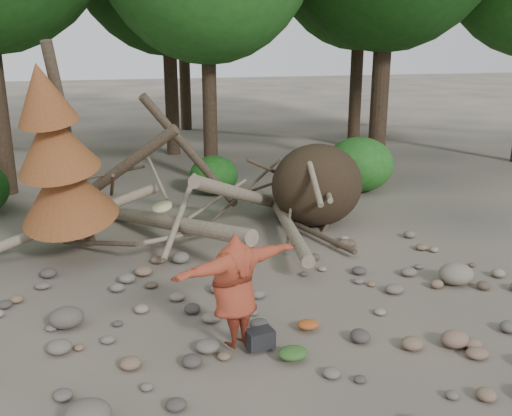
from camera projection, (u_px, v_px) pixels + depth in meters
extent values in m
plane|color=#514C44|center=(263.00, 318.00, 9.22)|extent=(120.00, 120.00, 0.00)
ellipsoid|color=#332619|center=(317.00, 185.00, 13.58)|extent=(2.20, 1.87, 1.98)
cylinder|color=gray|center=(170.00, 223.00, 12.22)|extent=(2.61, 5.11, 1.08)
cylinder|color=gray|center=(245.00, 195.00, 13.05)|extent=(3.18, 3.71, 1.90)
cylinder|color=brown|center=(108.00, 178.00, 12.50)|extent=(3.08, 1.91, 2.49)
cylinder|color=gray|center=(288.00, 224.00, 12.76)|extent=(1.13, 4.98, 0.43)
cylinder|color=brown|center=(192.00, 154.00, 13.06)|extent=(2.39, 1.03, 2.89)
cylinder|color=gray|center=(72.00, 220.00, 11.94)|extent=(3.71, 0.86, 1.20)
cylinder|color=#4C3F30|center=(99.00, 243.00, 11.72)|extent=(1.52, 1.70, 0.49)
cylinder|color=gray|center=(218.00, 199.00, 13.10)|extent=(1.57, 0.85, 0.69)
cylinder|color=#4C3F30|center=(278.00, 173.00, 13.87)|extent=(1.92, 1.25, 1.10)
cylinder|color=gray|center=(156.00, 175.00, 12.36)|extent=(0.37, 1.42, 0.85)
cylinder|color=#4C3F30|center=(317.00, 234.00, 12.70)|extent=(0.79, 2.54, 0.12)
cylinder|color=gray|center=(184.00, 235.00, 11.74)|extent=(1.78, 1.11, 0.29)
cylinder|color=#4C3F30|center=(70.00, 150.00, 11.35)|extent=(0.67, 1.13, 4.35)
cone|color=brown|center=(65.00, 189.00, 11.22)|extent=(2.06, 2.13, 1.86)
cone|color=brown|center=(54.00, 140.00, 10.72)|extent=(1.71, 1.78, 1.65)
cone|color=brown|center=(42.00, 93.00, 10.27)|extent=(1.23, 1.30, 1.41)
cylinder|color=#38281C|center=(209.00, 66.00, 16.96)|extent=(0.44, 0.44, 7.14)
cylinder|color=#38281C|center=(384.00, 27.00, 18.74)|extent=(0.60, 0.60, 9.45)
cylinder|color=#38281C|center=(169.00, 41.00, 21.25)|extent=(0.52, 0.52, 8.54)
cylinder|color=#38281C|center=(358.00, 46.00, 22.88)|extent=(0.50, 0.50, 8.12)
cylinder|color=#38281C|center=(184.00, 39.00, 27.42)|extent=(0.54, 0.54, 8.75)
cylinder|color=#38281C|center=(359.00, 48.00, 29.42)|extent=(0.46, 0.46, 7.84)
ellipsoid|color=#1F5B1A|center=(214.00, 175.00, 16.47)|extent=(1.40, 1.40, 1.12)
ellipsoid|color=#276C21|center=(359.00, 164.00, 16.75)|extent=(2.00, 2.00, 1.60)
imported|color=maroon|center=(235.00, 290.00, 8.03)|extent=(2.14, 1.30, 1.69)
cylinder|color=tan|center=(162.00, 207.00, 7.26)|extent=(0.31, 0.32, 0.13)
cube|color=black|center=(260.00, 342.00, 8.21)|extent=(0.43, 0.32, 0.26)
ellipsoid|color=#305A24|center=(293.00, 356.00, 7.94)|extent=(0.42, 0.35, 0.16)
ellipsoid|color=#A1471B|center=(308.00, 327.00, 8.78)|extent=(0.34, 0.28, 0.12)
ellipsoid|color=#615A51|center=(88.00, 415.00, 6.56)|extent=(0.55, 0.50, 0.33)
ellipsoid|color=#816350|center=(455.00, 339.00, 8.31)|extent=(0.41, 0.37, 0.25)
ellipsoid|color=gray|center=(456.00, 274.00, 10.45)|extent=(0.65, 0.58, 0.39)
ellipsoid|color=#575149|center=(66.00, 317.00, 8.87)|extent=(0.54, 0.49, 0.32)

